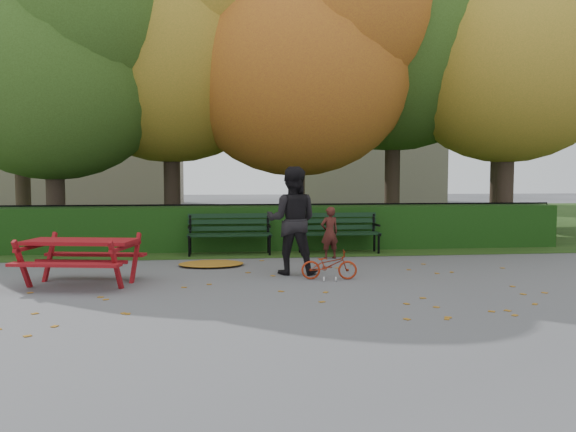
{
  "coord_description": "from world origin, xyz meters",
  "views": [
    {
      "loc": [
        -1.45,
        -8.48,
        1.68
      ],
      "look_at": [
        -0.31,
        1.24,
        1.0
      ],
      "focal_mm": 35.0,
      "sensor_mm": 36.0,
      "label": 1
    }
  ],
  "objects": [
    {
      "name": "bench_right",
      "position": [
        1.1,
        3.7,
        0.52
      ],
      "size": [
        1.8,
        0.57,
        0.88
      ],
      "color": "black",
      "rests_on": "ground"
    },
    {
      "name": "tree_d",
      "position": [
        3.88,
        7.23,
        5.98
      ],
      "size": [
        7.14,
        6.8,
        9.58
      ],
      "color": "#30221C",
      "rests_on": "ground"
    },
    {
      "name": "tree_c",
      "position": [
        0.83,
        5.96,
        4.82
      ],
      "size": [
        6.3,
        6.0,
        8.0
      ],
      "color": "#30221C",
      "rests_on": "ground"
    },
    {
      "name": "iron_fence",
      "position": [
        0.0,
        5.3,
        0.54
      ],
      "size": [
        14.0,
        0.04,
        1.02
      ],
      "color": "black",
      "rests_on": "ground"
    },
    {
      "name": "leaf_pile",
      "position": [
        -1.67,
        2.14,
        0.04
      ],
      "size": [
        1.44,
        1.19,
        0.09
      ],
      "primitive_type": "ellipsoid",
      "rotation": [
        0.0,
        0.0,
        0.31
      ],
      "color": "brown",
      "rests_on": "ground"
    },
    {
      "name": "tree_a",
      "position": [
        -5.19,
        5.58,
        4.52
      ],
      "size": [
        5.88,
        5.6,
        7.48
      ],
      "color": "#30221C",
      "rests_on": "ground"
    },
    {
      "name": "bench_left",
      "position": [
        -1.3,
        3.7,
        0.52
      ],
      "size": [
        1.8,
        0.57,
        0.88
      ],
      "color": "black",
      "rests_on": "ground"
    },
    {
      "name": "leaf_scatter",
      "position": [
        0.0,
        0.3,
        0.01
      ],
      "size": [
        9.0,
        5.7,
        0.01
      ],
      "primitive_type": null,
      "color": "brown",
      "rests_on": "ground"
    },
    {
      "name": "grass_strip",
      "position": [
        0.0,
        14.0,
        0.01
      ],
      "size": [
        90.0,
        90.0,
        0.0
      ],
      "primitive_type": "plane",
      "color": "#1C3811",
      "rests_on": "ground"
    },
    {
      "name": "child",
      "position": [
        0.74,
        2.83,
        0.54
      ],
      "size": [
        0.44,
        0.34,
        1.07
      ],
      "primitive_type": "imported",
      "rotation": [
        0.0,
        0.0,
        3.39
      ],
      "color": "#461B16",
      "rests_on": "ground"
    },
    {
      "name": "ground",
      "position": [
        0.0,
        0.0,
        0.0
      ],
      "size": [
        90.0,
        90.0,
        0.0
      ],
      "primitive_type": "plane",
      "color": "slate",
      "rests_on": "ground"
    },
    {
      "name": "tree_f",
      "position": [
        -7.13,
        9.24,
        5.69
      ],
      "size": [
        6.93,
        6.6,
        9.19
      ],
      "color": "#30221C",
      "rests_on": "ground"
    },
    {
      "name": "tree_e",
      "position": [
        6.52,
        5.77,
        5.08
      ],
      "size": [
        6.09,
        5.8,
        8.16
      ],
      "color": "#30221C",
      "rests_on": "ground"
    },
    {
      "name": "adult",
      "position": [
        -0.26,
        1.1,
        0.93
      ],
      "size": [
        1.04,
        0.89,
        1.86
      ],
      "primitive_type": "imported",
      "rotation": [
        0.0,
        0.0,
        2.92
      ],
      "color": "black",
      "rests_on": "ground"
    },
    {
      "name": "tree_b",
      "position": [
        -2.44,
        6.75,
        5.4
      ],
      "size": [
        6.72,
        6.4,
        8.79
      ],
      "color": "#30221C",
      "rests_on": "ground"
    },
    {
      "name": "building_right",
      "position": [
        8.0,
        28.0,
        6.0
      ],
      "size": [
        9.0,
        6.0,
        12.0
      ],
      "primitive_type": "cube",
      "color": "#BFB097",
      "rests_on": "ground"
    },
    {
      "name": "hedge",
      "position": [
        0.0,
        4.5,
        0.5
      ],
      "size": [
        13.0,
        0.9,
        1.0
      ],
      "primitive_type": "cube",
      "color": "black",
      "rests_on": "ground"
    },
    {
      "name": "picnic_table",
      "position": [
        -3.64,
        0.49,
        0.55
      ],
      "size": [
        1.88,
        1.62,
        0.81
      ],
      "rotation": [
        0.0,
        0.0,
        -0.19
      ],
      "color": "maroon",
      "rests_on": "ground"
    },
    {
      "name": "tree_g",
      "position": [
        8.33,
        9.76,
        5.37
      ],
      "size": [
        6.3,
        6.0,
        8.55
      ],
      "color": "#30221C",
      "rests_on": "ground"
    },
    {
      "name": "bicycle",
      "position": [
        0.28,
        0.51,
        0.24
      ],
      "size": [
        0.95,
        0.43,
        0.48
      ],
      "primitive_type": "imported",
      "rotation": [
        0.0,
        0.0,
        1.45
      ],
      "color": "maroon",
      "rests_on": "ground"
    },
    {
      "name": "building_left",
      "position": [
        -9.0,
        26.0,
        7.5
      ],
      "size": [
        10.0,
        7.0,
        15.0
      ],
      "primitive_type": "cube",
      "color": "#BFB097",
      "rests_on": "ground"
    }
  ]
}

